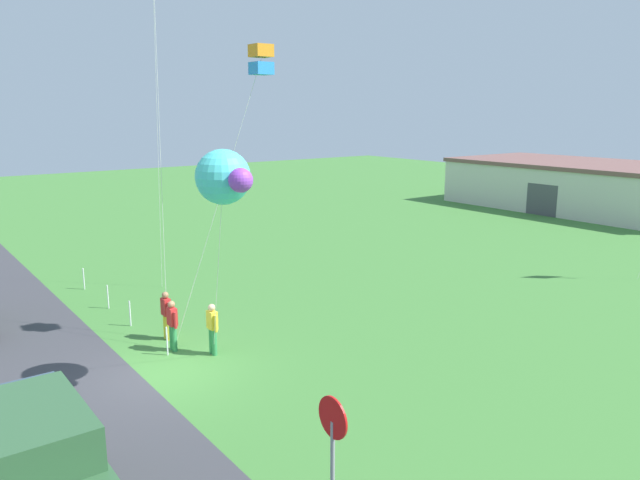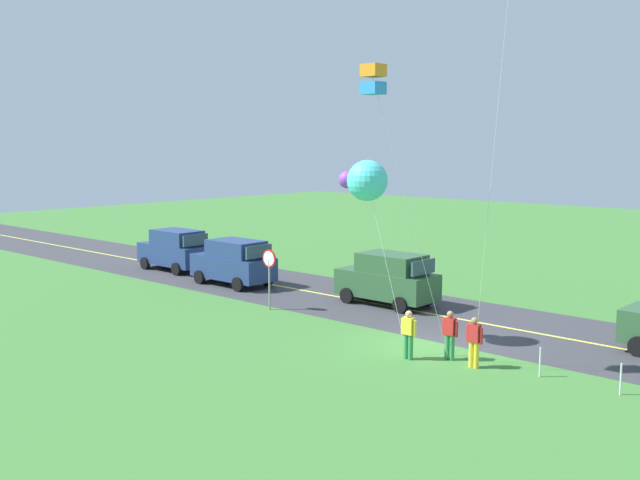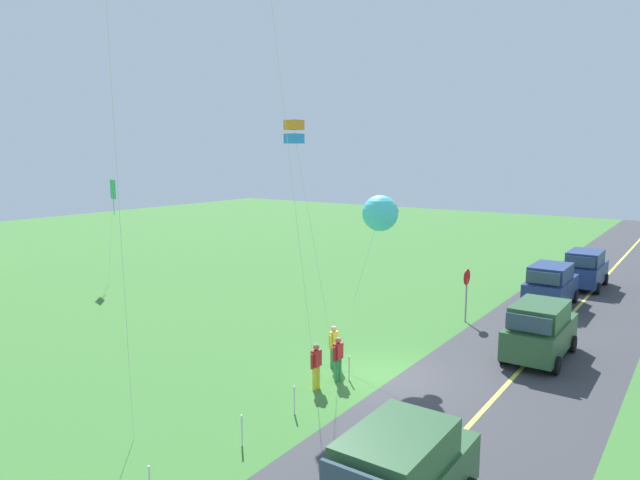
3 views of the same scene
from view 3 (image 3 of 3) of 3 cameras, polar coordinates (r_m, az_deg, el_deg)
name	(u,v)px [view 3 (image 3 of 3)]	position (r m, az deg, el deg)	size (l,w,h in m)	color
ground_plane	(382,376)	(21.36, 6.25, -13.36)	(120.00, 120.00, 0.10)	#3D7533
asphalt_road	(491,401)	(19.91, 16.79, -15.22)	(120.00, 7.00, 0.00)	#38383D
road_centre_stripe	(491,401)	(19.91, 16.79, -15.21)	(120.00, 0.16, 0.00)	#E5E04C
car_suv_foreground	(540,330)	(23.99, 21.16, -8.37)	(4.40, 2.12, 2.24)	#2D5633
car_parked_east_near	(551,285)	(32.18, 22.10, -4.18)	(4.40, 2.12, 2.24)	navy
car_parked_east_far	(585,269)	(37.49, 25.02, -2.61)	(4.40, 2.12, 2.24)	navy
car_parked_west_near	(400,476)	(13.17, 8.03, -22.40)	(4.40, 2.12, 2.24)	#2D5633
stop_sign	(467,285)	(27.83, 14.47, -4.37)	(0.76, 0.08, 2.56)	gray
person_adult_near	(316,365)	(19.70, -0.38, -12.38)	(0.58, 0.22, 1.60)	yellow
person_adult_companion	(334,345)	(21.61, 1.39, -10.46)	(0.58, 0.22, 1.60)	#338C4C
person_child_watcher	(338,357)	(20.37, 1.82, -11.67)	(0.58, 0.22, 1.60)	#338C4C
kite_blue_mid	(381,213)	(22.19, 6.13, 2.70)	(3.46, 1.40, 6.36)	silver
kite_yellow_high	(294,132)	(21.56, -2.60, 10.71)	(1.38, 2.99, 9.17)	silver
kite_pink_drift	(113,191)	(37.58, -20.03, 4.65)	(1.22, 0.99, 6.36)	silver
fence_post_1	(242,431)	(16.51, -7.84, -18.38)	(0.05, 0.05, 0.90)	silver
fence_post_2	(294,400)	(18.14, -2.60, -15.73)	(0.05, 0.05, 0.90)	silver
fence_post_3	(349,368)	(20.56, 2.93, -12.71)	(0.05, 0.05, 0.90)	silver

